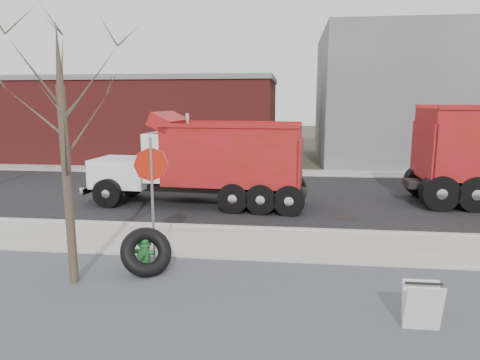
# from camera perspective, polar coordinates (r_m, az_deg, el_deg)

# --- Properties ---
(ground) EXTENTS (120.00, 120.00, 0.00)m
(ground) POSITION_cam_1_polar(r_m,az_deg,el_deg) (11.14, 0.34, -8.99)
(ground) COLOR #383328
(ground) RESTS_ON ground
(gravel_verge) EXTENTS (60.00, 5.00, 0.03)m
(gravel_verge) POSITION_cam_1_polar(r_m,az_deg,el_deg) (7.94, -2.66, -17.19)
(gravel_verge) COLOR slate
(gravel_verge) RESTS_ON ground
(sidewalk) EXTENTS (60.00, 2.50, 0.06)m
(sidewalk) POSITION_cam_1_polar(r_m,az_deg,el_deg) (11.36, 0.48, -8.44)
(sidewalk) COLOR #9E9B93
(sidewalk) RESTS_ON ground
(curb) EXTENTS (60.00, 0.15, 0.11)m
(curb) POSITION_cam_1_polar(r_m,az_deg,el_deg) (12.59, 1.14, -6.44)
(curb) COLOR #9E9B93
(curb) RESTS_ON ground
(road) EXTENTS (60.00, 9.40, 0.02)m
(road) POSITION_cam_1_polar(r_m,az_deg,el_deg) (17.18, 2.72, -2.05)
(road) COLOR black
(road) RESTS_ON ground
(far_sidewalk) EXTENTS (60.00, 2.00, 0.06)m
(far_sidewalk) POSITION_cam_1_polar(r_m,az_deg,el_deg) (22.77, 3.76, 1.04)
(far_sidewalk) COLOR #9E9B93
(far_sidewalk) RESTS_ON ground
(building_grey) EXTENTS (12.00, 10.00, 8.00)m
(building_grey) POSITION_cam_1_polar(r_m,az_deg,el_deg) (29.50, 22.57, 10.13)
(building_grey) COLOR gray
(building_grey) RESTS_ON ground
(building_brick) EXTENTS (20.20, 8.20, 5.30)m
(building_brick) POSITION_cam_1_polar(r_m,az_deg,el_deg) (29.66, -15.48, 7.93)
(building_brick) COLOR maroon
(building_brick) RESTS_ON ground
(bare_tree) EXTENTS (3.20, 3.20, 5.20)m
(bare_tree) POSITION_cam_1_polar(r_m,az_deg,el_deg) (9.00, -22.54, 7.08)
(bare_tree) COLOR #382D23
(bare_tree) RESTS_ON ground
(fire_hydrant) EXTENTS (0.47, 0.46, 0.83)m
(fire_hydrant) POSITION_cam_1_polar(r_m,az_deg,el_deg) (9.83, -12.58, -9.57)
(fire_hydrant) COLOR #2B7233
(fire_hydrant) RESTS_ON ground
(truck_tire) EXTENTS (1.43, 1.37, 1.09)m
(truck_tire) POSITION_cam_1_polar(r_m,az_deg,el_deg) (9.59, -12.38, -9.35)
(truck_tire) COLOR black
(truck_tire) RESTS_ON ground
(stop_sign) EXTENTS (0.70, 0.42, 2.91)m
(stop_sign) POSITION_cam_1_polar(r_m,az_deg,el_deg) (9.99, -11.70, 0.26)
(stop_sign) COLOR gray
(stop_sign) RESTS_ON ground
(sandwich_board) EXTENTS (0.59, 0.37, 0.81)m
(sandwich_board) POSITION_cam_1_polar(r_m,az_deg,el_deg) (7.78, 23.13, -15.20)
(sandwich_board) COLOR silver
(sandwich_board) RESTS_ON ground
(dump_truck_red_b) EXTENTS (7.88, 2.68, 3.31)m
(dump_truck_red_b) POSITION_cam_1_polar(r_m,az_deg,el_deg) (15.28, -4.44, 2.77)
(dump_truck_red_b) COLOR black
(dump_truck_red_b) RESTS_ON ground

